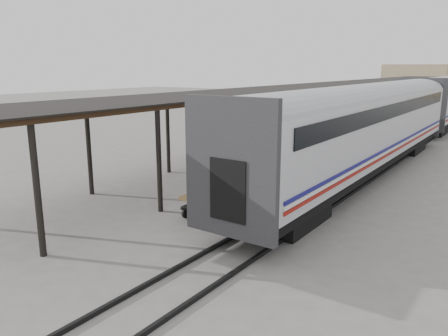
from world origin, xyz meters
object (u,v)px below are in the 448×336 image
baggage_cart (212,197)px  porter (207,172)px  luggage_tug (332,130)px  pedestrian (298,140)px

baggage_cart → porter: porter is taller
luggage_tug → porter: 21.25m
baggage_cart → luggage_tug: 20.53m
pedestrian → luggage_tug: bearing=-107.4°
baggage_cart → luggage_tug: (-3.26, 20.27, -0.06)m
baggage_cart → pedestrian: 12.52m
luggage_tug → porter: porter is taller
porter → luggage_tug: bearing=14.4°
baggage_cart → luggage_tug: size_ratio=1.43×
pedestrian → baggage_cart: bearing=77.6°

